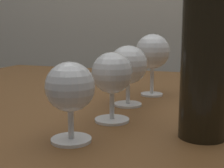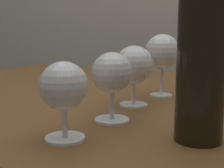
{
  "view_description": "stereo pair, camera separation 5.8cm",
  "coord_description": "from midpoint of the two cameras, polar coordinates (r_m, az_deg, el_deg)",
  "views": [
    {
      "loc": [
        0.2,
        -0.78,
        0.88
      ],
      "look_at": [
        0.01,
        -0.24,
        0.78
      ],
      "focal_mm": 51.37,
      "sensor_mm": 36.0,
      "label": 1
    },
    {
      "loc": [
        0.25,
        -0.76,
        0.88
      ],
      "look_at": [
        0.01,
        -0.24,
        0.78
      ],
      "focal_mm": 51.37,
      "sensor_mm": 36.0,
      "label": 2
    }
  ],
  "objects": [
    {
      "name": "wine_glass_empty",
      "position": [
        0.7,
        0.55,
        3.2
      ],
      "size": [
        0.08,
        0.08,
        0.13
      ],
      "color": "white",
      "rests_on": "dining_table"
    },
    {
      "name": "wine_glass_port",
      "position": [
        0.81,
        5.19,
        5.58
      ],
      "size": [
        0.09,
        0.09,
        0.16
      ],
      "color": "white",
      "rests_on": "dining_table"
    },
    {
      "name": "wine_glass_amber",
      "position": [
        0.58,
        -2.88,
        1.57
      ],
      "size": [
        0.08,
        0.08,
        0.13
      ],
      "color": "white",
      "rests_on": "dining_table"
    },
    {
      "name": "wine_bottle",
      "position": [
        0.5,
        13.14,
        5.36
      ],
      "size": [
        0.07,
        0.07,
        0.35
      ],
      "color": "black",
      "rests_on": "dining_table"
    },
    {
      "name": "dining_table",
      "position": [
        0.84,
        2.95,
        -7.25
      ],
      "size": [
        1.41,
        0.95,
        0.71
      ],
      "color": "brown",
      "rests_on": "ground_plane"
    },
    {
      "name": "wine_glass_chardonnay",
      "position": [
        0.48,
        -10.91,
        -0.95
      ],
      "size": [
        0.08,
        0.08,
        0.12
      ],
      "color": "white",
      "rests_on": "dining_table"
    }
  ]
}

